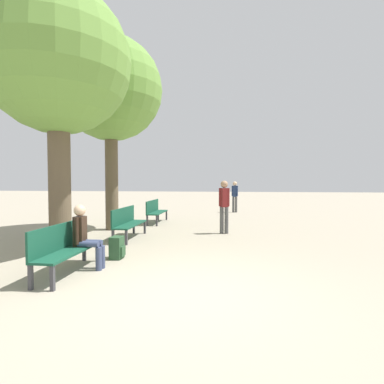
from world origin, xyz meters
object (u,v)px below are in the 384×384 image
(bench_row_0, at_px, (66,245))
(backpack, at_px, (117,248))
(tree_row_1, at_px, (111,90))
(pedestrian_mid, at_px, (224,203))
(bench_row_1, at_px, (127,221))
(tree_row_0, at_px, (58,63))
(bench_row_2, at_px, (155,210))
(person_seated, at_px, (86,235))
(pedestrian_near, at_px, (235,195))

(bench_row_0, distance_m, backpack, 1.24)
(tree_row_1, bearing_deg, pedestrian_mid, -4.45)
(bench_row_0, height_order, tree_row_1, tree_row_1)
(bench_row_1, bearing_deg, tree_row_0, -122.25)
(bench_row_2, xyz_separation_m, tree_row_1, (-1.05, -1.79, 4.19))
(person_seated, relative_size, pedestrian_mid, 0.73)
(bench_row_0, xyz_separation_m, person_seated, (0.23, 0.30, 0.14))
(tree_row_0, height_order, person_seated, tree_row_0)
(bench_row_1, bearing_deg, backpack, -75.98)
(backpack, xyz_separation_m, pedestrian_mid, (2.22, 3.34, 0.72))
(bench_row_1, bearing_deg, tree_row_1, 125.67)
(person_seated, relative_size, backpack, 2.57)
(person_seated, height_order, backpack, person_seated)
(tree_row_1, bearing_deg, person_seated, -73.84)
(bench_row_0, xyz_separation_m, tree_row_1, (-1.05, 4.72, 4.19))
(bench_row_1, xyz_separation_m, pedestrian_near, (3.19, 7.55, 0.42))
(bench_row_0, relative_size, bench_row_1, 1.00)
(bench_row_2, relative_size, pedestrian_near, 1.10)
(bench_row_2, bearing_deg, person_seated, -87.90)
(bench_row_0, distance_m, tree_row_0, 4.33)
(bench_row_0, relative_size, pedestrian_mid, 1.07)
(tree_row_0, xyz_separation_m, backpack, (1.59, -0.50, -4.17))
(tree_row_1, xyz_separation_m, backpack, (1.59, -3.63, -4.46))
(bench_row_1, xyz_separation_m, backpack, (0.54, -2.17, -0.28))
(bench_row_2, height_order, pedestrian_near, pedestrian_near)
(backpack, bearing_deg, bench_row_1, 104.02)
(bench_row_0, bearing_deg, person_seated, 53.08)
(bench_row_1, height_order, backpack, bench_row_1)
(bench_row_2, distance_m, pedestrian_mid, 3.49)
(bench_row_1, xyz_separation_m, bench_row_2, (0.00, 3.25, 0.00))
(tree_row_1, height_order, backpack, tree_row_1)
(tree_row_0, height_order, tree_row_1, tree_row_1)
(backpack, bearing_deg, tree_row_1, 113.67)
(pedestrian_near, bearing_deg, backpack, -105.25)
(tree_row_1, bearing_deg, bench_row_2, 59.54)
(backpack, bearing_deg, pedestrian_mid, 56.39)
(bench_row_1, distance_m, tree_row_0, 4.36)
(bench_row_2, height_order, pedestrian_mid, pedestrian_mid)
(bench_row_2, bearing_deg, bench_row_1, -90.00)
(bench_row_1, height_order, tree_row_1, tree_row_1)
(bench_row_2, xyz_separation_m, pedestrian_mid, (2.76, -2.08, 0.45))
(tree_row_0, bearing_deg, pedestrian_mid, 36.63)
(tree_row_0, relative_size, tree_row_1, 0.95)
(bench_row_1, distance_m, pedestrian_near, 8.21)
(bench_row_2, height_order, person_seated, person_seated)
(bench_row_1, bearing_deg, person_seated, -85.58)
(bench_row_0, bearing_deg, tree_row_1, 102.56)
(pedestrian_near, bearing_deg, bench_row_0, -106.46)
(bench_row_2, relative_size, tree_row_0, 0.29)
(bench_row_1, bearing_deg, bench_row_2, 90.00)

